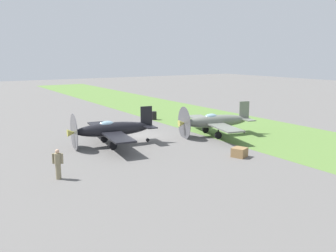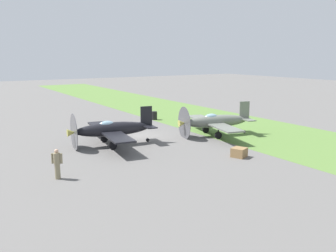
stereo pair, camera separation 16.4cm
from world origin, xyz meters
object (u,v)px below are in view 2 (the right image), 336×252
Objects in this scene: airplane_lead at (112,129)px; airplane_wingman at (215,121)px; ground_crew_chief at (57,163)px; fuel_drum at (154,116)px; supply_crate at (239,152)px.

airplane_lead is 9.09m from airplane_wingman.
fuel_drum is (13.89, -14.23, -0.46)m from ground_crew_chief.
airplane_lead is 4.93× the size of ground_crew_chief.
supply_crate is (-6.21, 2.92, -0.94)m from airplane_wingman.
airplane_lead is 8.06m from ground_crew_chief.
ground_crew_chief is (-5.64, 5.75, -0.35)m from airplane_lead.
airplane_lead is at bearing 134.17° from fuel_drum.
airplane_lead reaches higher than supply_crate.
airplane_lead is 9.47× the size of supply_crate.
airplane_wingman reaches higher than ground_crew_chief.
ground_crew_chief is at bearing 118.90° from airplane_wingman.
fuel_drum is (8.24, -8.49, -0.81)m from airplane_lead.
airplane_wingman reaches higher than fuel_drum.
ground_crew_chief is at bearing 80.19° from supply_crate.
fuel_drum is at bearing 76.06° from ground_crew_chief.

